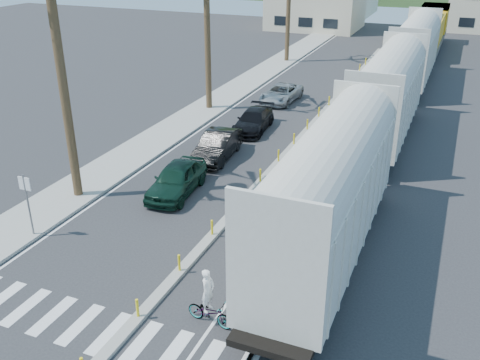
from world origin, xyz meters
name	(u,v)px	position (x,y,z in m)	size (l,w,h in m)	color
ground	(153,303)	(0.00, 0.00, 0.00)	(140.00, 140.00, 0.00)	#28282B
sidewalk	(223,98)	(-8.50, 25.00, 0.07)	(3.00, 90.00, 0.15)	gray
rails	(399,107)	(5.00, 28.00, 0.03)	(1.56, 100.00, 0.06)	black
median	(307,130)	(0.00, 19.96, 0.09)	(0.45, 60.00, 0.85)	gray
crosswalk	(122,337)	(0.00, -2.00, 0.01)	(14.00, 2.20, 0.01)	silver
lane_markings	(298,107)	(-2.15, 25.00, 0.00)	(9.42, 90.00, 0.01)	silver
freight_train	(400,76)	(5.00, 25.92, 2.91)	(3.00, 60.94, 5.85)	beige
street_sign	(27,197)	(-7.30, 2.00, 1.97)	(0.60, 0.08, 3.00)	slate
car_lead	(177,179)	(-3.54, 8.27, 0.81)	(2.31, 4.88, 1.61)	black
car_second	(218,146)	(-3.60, 13.39, 0.79)	(2.06, 4.94, 1.59)	black
car_third	(253,120)	(-3.43, 18.79, 0.70)	(2.36, 4.99, 1.41)	black
car_rear	(281,93)	(-3.86, 25.97, 0.68)	(2.54, 5.03, 1.36)	#A7A9AC
cyclist	(210,307)	(2.38, -0.21, 0.68)	(1.00, 1.89, 2.15)	#9EA0A5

